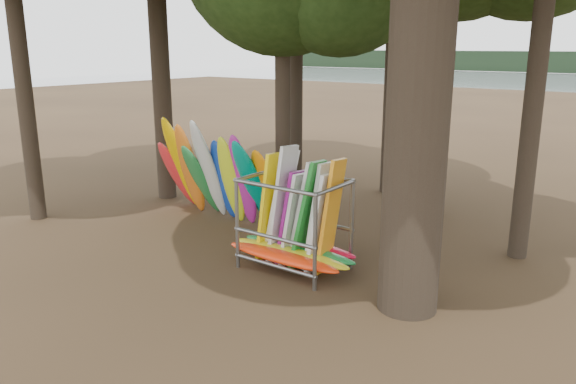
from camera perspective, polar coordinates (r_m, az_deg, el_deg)
The scene contains 3 objects.
ground at distance 13.88m, azimuth -4.55°, elevation -6.71°, with size 120.00×120.00×0.00m, color #47331E.
kayak_row at distance 16.64m, azimuth -7.37°, elevation 1.58°, with size 4.61×1.95×3.18m.
storage_rack at distance 12.93m, azimuth 0.69°, elevation -3.58°, with size 3.23×1.50×2.86m.
Camera 1 is at (8.57, -9.69, 5.04)m, focal length 35.00 mm.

